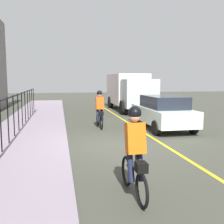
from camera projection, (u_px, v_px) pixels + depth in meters
name	position (u px, v px, depth m)	size (l,w,h in m)	color
ground_plane	(119.00, 145.00, 9.46)	(80.00, 80.00, 0.00)	#404137
lane_line_centre	(161.00, 143.00, 9.77)	(36.00, 0.12, 0.01)	yellow
sidewalk	(20.00, 148.00, 8.79)	(40.00, 3.20, 0.15)	gray
iron_fence	(11.00, 110.00, 9.54)	(17.44, 0.04, 1.60)	black
cyclist_lead	(100.00, 109.00, 12.75)	(1.71, 0.37, 1.83)	black
cyclist_follow	(135.00, 153.00, 5.14)	(1.71, 0.37, 1.83)	black
patrol_sedan	(162.00, 112.00, 12.58)	(4.40, 1.92, 1.58)	white
box_truck_background	(129.00, 90.00, 20.25)	(6.71, 2.54, 2.78)	silver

